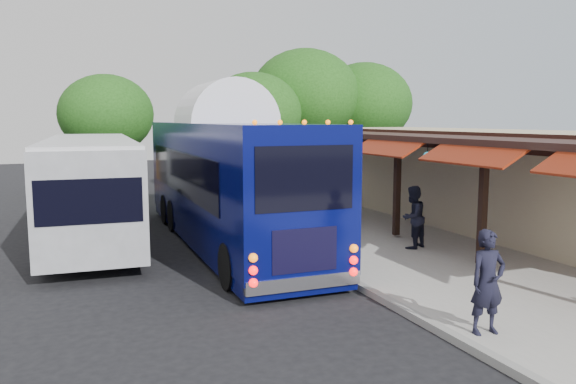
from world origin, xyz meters
name	(u,v)px	position (x,y,z in m)	size (l,w,h in m)	color
ground	(355,288)	(0.00, 0.00, 0.00)	(90.00, 90.00, 0.00)	black
sidewalk	(426,236)	(5.00, 4.00, 0.07)	(10.00, 40.00, 0.15)	#9E9B93
curb	(292,249)	(0.05, 4.00, 0.07)	(0.20, 40.00, 0.16)	gray
station_shelter	(506,180)	(8.38, 4.00, 1.85)	(8.15, 20.00, 3.60)	tan
coach_bus	(226,175)	(-1.45, 5.90, 2.24)	(3.01, 13.13, 4.18)	#060B4E
city_bus	(91,182)	(-5.40, 8.79, 1.86)	(3.49, 12.68, 3.37)	gray
ped_a	(488,282)	(0.60, -3.76, 1.10)	(0.70, 0.46, 1.91)	black
ped_b	(413,217)	(3.33, 2.46, 1.09)	(0.92, 0.72, 1.89)	black
ped_c	(327,206)	(2.11, 5.76, 1.03)	(1.03, 0.43, 1.76)	black
ped_d	(337,202)	(3.08, 6.88, 0.95)	(1.04, 0.60, 1.60)	black
tree_left	(253,114)	(3.12, 16.43, 4.29)	(5.03, 5.03, 6.44)	#382314
tree_mid	(305,96)	(6.96, 18.44, 5.36)	(6.27, 6.27, 8.03)	#382314
tree_right	(364,104)	(10.94, 18.57, 4.95)	(5.79, 5.79, 7.42)	#382314
tree_far	(106,114)	(-3.86, 20.44, 4.28)	(5.01, 5.01, 6.42)	#382314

